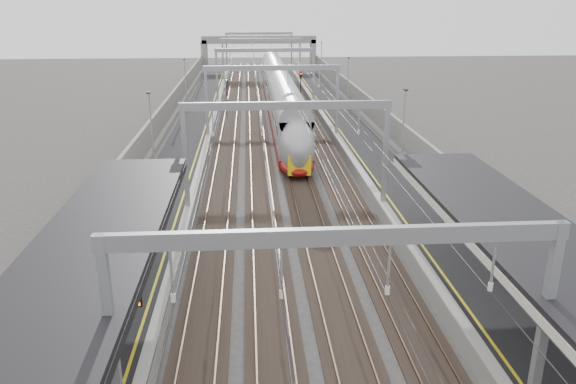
{
  "coord_description": "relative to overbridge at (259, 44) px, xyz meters",
  "views": [
    {
      "loc": [
        -2.3,
        -11.88,
        13.43
      ],
      "look_at": [
        0.0,
        20.68,
        2.24
      ],
      "focal_mm": 35.0,
      "sensor_mm": 36.0,
      "label": 1
    }
  ],
  "objects": [
    {
      "name": "canopy_left",
      "position": [
        -8.02,
        -97.01,
        -0.22
      ],
      "size": [
        4.4,
        30.0,
        4.24
      ],
      "color": "black",
      "rests_on": "platform_left"
    },
    {
      "name": "tracks",
      "position": [
        0.0,
        -55.0,
        -5.26
      ],
      "size": [
        11.4,
        140.0,
        0.2
      ],
      "color": "black",
      "rests_on": "ground"
    },
    {
      "name": "signal_red_near",
      "position": [
        3.2,
        -37.46,
        -2.89
      ],
      "size": [
        0.32,
        0.32,
        3.48
      ],
      "color": "black",
      "rests_on": "ground"
    },
    {
      "name": "overbridge",
      "position": [
        0.0,
        0.0,
        0.0
      ],
      "size": [
        22.0,
        2.2,
        6.9
      ],
      "color": "slate",
      "rests_on": "ground"
    },
    {
      "name": "signal_red_far",
      "position": [
        5.4,
        -29.38,
        -2.89
      ],
      "size": [
        0.32,
        0.32,
        3.48
      ],
      "color": "black",
      "rests_on": "ground"
    },
    {
      "name": "train",
      "position": [
        1.5,
        -46.4,
        -3.11
      ],
      "size": [
        2.85,
        52.0,
        4.51
      ],
      "color": "maroon",
      "rests_on": "ground"
    },
    {
      "name": "overhead_line",
      "position": [
        0.0,
        -48.38,
        0.83
      ],
      "size": [
        13.0,
        140.0,
        6.6
      ],
      "color": "gray",
      "rests_on": "platform_left"
    },
    {
      "name": "bench",
      "position": [
        9.53,
        -88.57,
        -3.81
      ],
      "size": [
        0.81,
        1.66,
        0.83
      ],
      "color": "black",
      "rests_on": "platform_right"
    },
    {
      "name": "platform_left",
      "position": [
        -8.0,
        -55.0,
        -4.81
      ],
      "size": [
        4.0,
        120.0,
        1.0
      ],
      "primitive_type": "cube",
      "color": "black",
      "rests_on": "ground"
    },
    {
      "name": "wall_right",
      "position": [
        11.2,
        -55.0,
        -3.71
      ],
      "size": [
        0.3,
        120.0,
        3.2
      ],
      "primitive_type": "cube",
      "color": "slate",
      "rests_on": "ground"
    },
    {
      "name": "signal_green",
      "position": [
        -5.2,
        -34.87,
        -2.89
      ],
      "size": [
        0.32,
        0.32,
        3.48
      ],
      "color": "black",
      "rests_on": "ground"
    },
    {
      "name": "platform_right",
      "position": [
        8.0,
        -55.0,
        -4.81
      ],
      "size": [
        4.0,
        120.0,
        1.0
      ],
      "primitive_type": "cube",
      "color": "black",
      "rests_on": "ground"
    },
    {
      "name": "wall_left",
      "position": [
        -11.2,
        -55.0,
        -3.71
      ],
      "size": [
        0.3,
        120.0,
        3.2
      ],
      "primitive_type": "cube",
      "color": "slate",
      "rests_on": "ground"
    }
  ]
}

